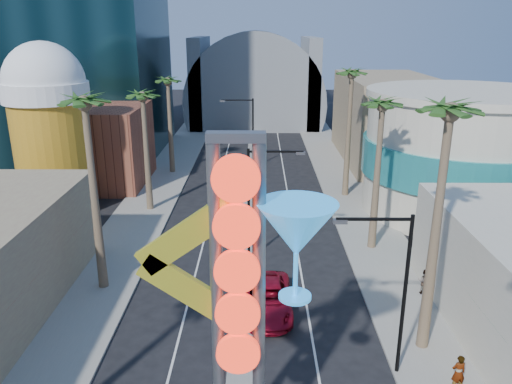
# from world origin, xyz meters

# --- Properties ---
(sidewalk_west) EXTENTS (5.00, 100.00, 0.15)m
(sidewalk_west) POSITION_xyz_m (-9.50, 35.00, 0.07)
(sidewalk_west) COLOR gray
(sidewalk_west) RESTS_ON ground
(sidewalk_east) EXTENTS (5.00, 100.00, 0.15)m
(sidewalk_east) POSITION_xyz_m (9.50, 35.00, 0.07)
(sidewalk_east) COLOR gray
(sidewalk_east) RESTS_ON ground
(median) EXTENTS (1.60, 84.00, 0.15)m
(median) POSITION_xyz_m (0.00, 38.00, 0.07)
(median) COLOR gray
(median) RESTS_ON ground
(brick_filler_west) EXTENTS (10.00, 10.00, 8.00)m
(brick_filler_west) POSITION_xyz_m (-16.00, 38.00, 4.00)
(brick_filler_west) COLOR brown
(brick_filler_west) RESTS_ON ground
(filler_east) EXTENTS (10.00, 20.00, 10.00)m
(filler_east) POSITION_xyz_m (16.00, 48.00, 5.00)
(filler_east) COLOR #8B705A
(filler_east) RESTS_ON ground
(beer_mug) EXTENTS (7.00, 7.00, 14.50)m
(beer_mug) POSITION_xyz_m (-17.00, 30.00, 7.84)
(beer_mug) COLOR #BA7E18
(beer_mug) RESTS_ON ground
(turquoise_building) EXTENTS (16.60, 16.60, 10.60)m
(turquoise_building) POSITION_xyz_m (18.00, 30.00, 5.25)
(turquoise_building) COLOR beige
(turquoise_building) RESTS_ON ground
(canopy) EXTENTS (22.00, 16.00, 22.00)m
(canopy) POSITION_xyz_m (0.00, 72.00, 4.31)
(canopy) COLOR slate
(canopy) RESTS_ON ground
(neon_sign) EXTENTS (6.53, 2.60, 12.55)m
(neon_sign) POSITION_xyz_m (0.82, 2.96, 7.31)
(neon_sign) COLOR gray
(neon_sign) RESTS_ON ground
(streetlight_0) EXTENTS (3.79, 0.25, 8.00)m
(streetlight_0) POSITION_xyz_m (0.55, 20.00, 4.88)
(streetlight_0) COLOR black
(streetlight_0) RESTS_ON ground
(streetlight_1) EXTENTS (3.79, 0.25, 8.00)m
(streetlight_1) POSITION_xyz_m (-0.55, 44.00, 4.88)
(streetlight_1) COLOR black
(streetlight_1) RESTS_ON ground
(streetlight_2) EXTENTS (3.45, 0.25, 8.00)m
(streetlight_2) POSITION_xyz_m (6.72, 8.00, 4.83)
(streetlight_2) COLOR black
(streetlight_2) RESTS_ON ground
(palm_1) EXTENTS (2.40, 2.40, 12.70)m
(palm_1) POSITION_xyz_m (-9.00, 16.00, 10.82)
(palm_1) COLOR brown
(palm_1) RESTS_ON ground
(palm_2) EXTENTS (2.40, 2.40, 11.20)m
(palm_2) POSITION_xyz_m (-9.00, 30.00, 9.48)
(palm_2) COLOR brown
(palm_2) RESTS_ON ground
(palm_3) EXTENTS (2.40, 2.40, 11.20)m
(palm_3) POSITION_xyz_m (-9.00, 42.00, 9.48)
(palm_3) COLOR brown
(palm_3) RESTS_ON ground
(palm_5) EXTENTS (2.40, 2.40, 13.20)m
(palm_5) POSITION_xyz_m (9.00, 10.00, 11.27)
(palm_5) COLOR brown
(palm_5) RESTS_ON ground
(palm_6) EXTENTS (2.40, 2.40, 11.70)m
(palm_6) POSITION_xyz_m (9.00, 22.00, 9.93)
(palm_6) COLOR brown
(palm_6) RESTS_ON ground
(palm_7) EXTENTS (2.40, 2.40, 12.70)m
(palm_7) POSITION_xyz_m (9.00, 34.00, 10.82)
(palm_7) COLOR brown
(palm_7) RESTS_ON ground
(red_pickup) EXTENTS (2.71, 5.88, 1.63)m
(red_pickup) POSITION_xyz_m (1.20, 13.38, 0.82)
(red_pickup) COLOR #A30C22
(red_pickup) RESTS_ON ground
(pedestrian_a) EXTENTS (0.69, 0.50, 1.76)m
(pedestrian_a) POSITION_xyz_m (9.52, 6.73, 1.03)
(pedestrian_a) COLOR gray
(pedestrian_a) RESTS_ON sidewalk_east
(pedestrian_b) EXTENTS (0.97, 0.91, 1.59)m
(pedestrian_b) POSITION_xyz_m (10.66, 15.18, 0.94)
(pedestrian_b) COLOR gray
(pedestrian_b) RESTS_ON sidewalk_east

